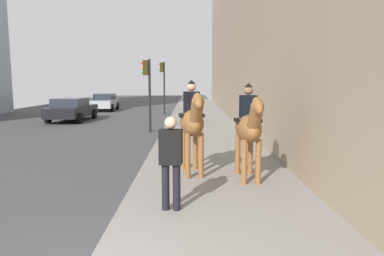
# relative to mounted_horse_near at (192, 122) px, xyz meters

# --- Properties ---
(mounted_horse_near) EXTENTS (2.15, 0.76, 2.36)m
(mounted_horse_near) POSITION_rel_mounted_horse_near_xyz_m (0.00, 0.00, 0.00)
(mounted_horse_near) COLOR brown
(mounted_horse_near) RESTS_ON sidewalk_slab
(mounted_horse_far) EXTENTS (2.15, 0.61, 2.28)m
(mounted_horse_far) POSITION_rel_mounted_horse_near_xyz_m (-0.52, -1.31, -0.06)
(mounted_horse_far) COLOR brown
(mounted_horse_far) RESTS_ON sidewalk_slab
(pedestrian_greeting) EXTENTS (0.29, 0.42, 1.70)m
(pedestrian_greeting) POSITION_rel_mounted_horse_near_xyz_m (-2.50, 0.40, -0.35)
(pedestrian_greeting) COLOR black
(pedestrian_greeting) RESTS_ON sidewalk_slab
(car_near_lane) EXTENTS (4.62, 2.21, 1.44)m
(car_near_lane) POSITION_rel_mounted_horse_near_xyz_m (13.27, 7.41, -0.70)
(car_near_lane) COLOR black
(car_near_lane) RESTS_ON ground
(car_mid_lane) EXTENTS (3.96, 2.00, 1.44)m
(car_mid_lane) POSITION_rel_mounted_horse_near_xyz_m (21.25, 7.27, -0.70)
(car_mid_lane) COLOR #B7BABF
(car_mid_lane) RESTS_ON ground
(traffic_light_near_curb) EXTENTS (0.20, 0.44, 3.49)m
(traffic_light_near_curb) POSITION_rel_mounted_horse_near_xyz_m (8.29, 2.07, 0.91)
(traffic_light_near_curb) COLOR black
(traffic_light_near_curb) RESTS_ON ground
(traffic_light_far_curb) EXTENTS (0.20, 0.44, 3.90)m
(traffic_light_far_curb) POSITION_rel_mounted_horse_near_xyz_m (17.95, 2.06, 1.16)
(traffic_light_far_curb) COLOR black
(traffic_light_far_curb) RESTS_ON ground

